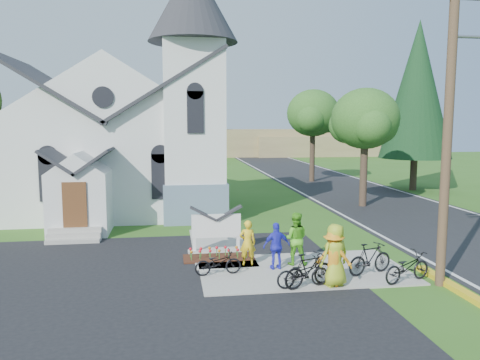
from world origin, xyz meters
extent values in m
plane|color=#325F1B|center=(0.00, 0.00, 0.00)|extent=(120.00, 120.00, 0.00)
cube|color=black|center=(-7.00, -2.00, 0.01)|extent=(20.00, 16.00, 0.02)
cube|color=black|center=(10.00, 15.00, 0.01)|extent=(8.00, 90.00, 0.02)
cube|color=gray|center=(1.50, 0.50, 0.03)|extent=(7.00, 4.00, 0.05)
cube|color=silver|center=(-6.00, 13.00, 2.50)|extent=(11.00, 9.00, 5.00)
cube|color=slate|center=(-1.70, 9.70, 1.00)|extent=(3.20, 3.20, 2.00)
cube|color=silver|center=(-1.70, 9.70, 4.50)|extent=(3.00, 3.00, 9.00)
cone|color=#26262B|center=(-1.70, 9.70, 11.00)|extent=(4.50, 4.50, 4.00)
cube|color=silver|center=(-7.00, 7.30, 1.40)|extent=(2.60, 2.40, 2.80)
cube|color=#5B341A|center=(-7.00, 6.07, 1.50)|extent=(1.00, 0.10, 2.00)
cube|color=gray|center=(-1.20, 3.20, 0.05)|extent=(2.20, 0.40, 0.10)
cube|color=white|center=(-2.05, 3.20, 0.55)|extent=(0.12, 0.12, 1.00)
cube|color=white|center=(-0.35, 3.20, 0.55)|extent=(0.12, 0.12, 1.00)
cube|color=white|center=(-1.20, 3.20, 1.05)|extent=(1.90, 0.14, 0.90)
cube|color=#391C0F|center=(-1.20, 2.30, 0.04)|extent=(2.60, 1.10, 0.07)
cylinder|color=#4B3925|center=(5.30, -1.50, 5.00)|extent=(0.28, 0.28, 10.00)
cylinder|color=#34261C|center=(8.50, 12.00, 2.02)|extent=(0.44, 0.44, 4.05)
ellipsoid|color=#28521C|center=(8.50, 12.00, 5.25)|extent=(4.00, 4.00, 3.60)
cylinder|color=#34261C|center=(9.00, 24.00, 2.25)|extent=(0.44, 0.44, 4.50)
ellipsoid|color=#28521C|center=(9.00, 24.00, 5.82)|extent=(4.40, 4.40, 3.96)
cylinder|color=#34261C|center=(15.00, 18.00, 1.20)|extent=(0.50, 0.50, 2.40)
cone|color=black|center=(15.00, 18.00, 7.40)|extent=(5.20, 5.20, 10.00)
cube|color=olive|center=(6.00, 56.00, 2.00)|extent=(60.00, 8.00, 4.00)
cube|color=olive|center=(-10.00, 58.00, 2.80)|extent=(30.00, 6.00, 5.60)
cube|color=olive|center=(22.00, 54.00, 1.50)|extent=(25.00, 6.00, 3.00)
imported|color=yellow|center=(-0.28, 1.29, 0.85)|extent=(0.60, 0.41, 1.59)
imported|color=black|center=(-1.41, 0.34, 0.45)|extent=(1.58, 0.69, 0.81)
imported|color=#51B521|center=(1.37, 1.09, 0.98)|extent=(1.05, 0.90, 1.86)
imported|color=black|center=(1.19, -1.20, 0.58)|extent=(1.84, 1.09, 1.07)
imported|color=#2A2DD3|center=(0.62, 0.68, 0.85)|extent=(0.97, 0.48, 1.60)
imported|color=black|center=(1.01, -1.18, 0.50)|extent=(1.77, 0.83, 0.89)
imported|color=orange|center=(1.96, -1.20, 0.92)|extent=(1.26, 0.96, 1.73)
imported|color=black|center=(3.53, -0.32, 0.58)|extent=(1.82, 1.04, 1.06)
imported|color=#9EB421|center=(2.01, -1.20, 1.01)|extent=(1.08, 0.87, 1.93)
imported|color=black|center=(4.36, -1.20, 0.53)|extent=(1.92, 1.20, 0.95)
camera|label=1|loc=(-2.85, -14.44, 5.01)|focal=35.00mm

